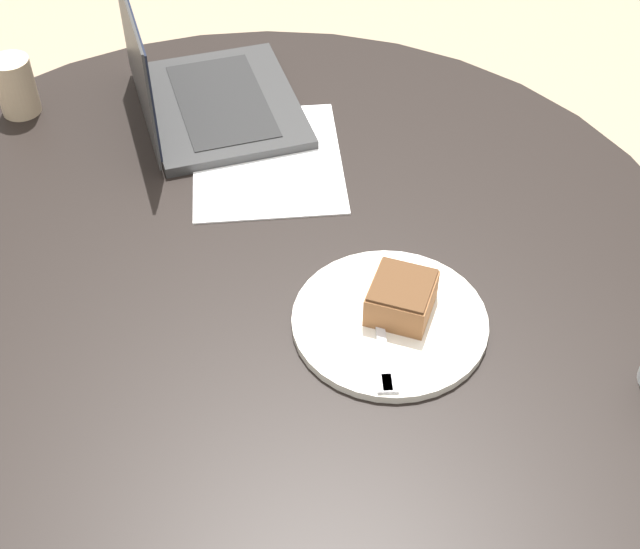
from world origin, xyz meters
TOP-DOWN VIEW (x-y plane):
  - ground_plane at (0.00, 0.00)m, footprint 12.00×12.00m
  - dining_table at (0.00, 0.00)m, footprint 1.28×1.28m
  - paper_document at (-0.23, -0.08)m, footprint 0.36×0.34m
  - plate at (0.03, 0.21)m, footprint 0.26×0.26m
  - cake_slice at (0.01, 0.22)m, footprint 0.09×0.08m
  - fork at (0.09, 0.22)m, footprint 0.16×0.09m
  - coffee_glass at (-0.20, -0.52)m, footprint 0.06×0.06m
  - laptop at (-0.31, -0.23)m, footprint 0.40×0.39m

SIDE VIEW (x-z plane):
  - ground_plane at x=0.00m, z-range 0.00..0.00m
  - dining_table at x=0.00m, z-range 0.27..0.99m
  - paper_document at x=-0.23m, z-range 0.73..0.73m
  - plate at x=0.03m, z-range 0.73..0.74m
  - fork at x=0.09m, z-range 0.74..0.74m
  - laptop at x=-0.31m, z-range 0.65..0.87m
  - cake_slice at x=0.01m, z-range 0.74..0.79m
  - coffee_glass at x=-0.20m, z-range 0.73..0.82m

